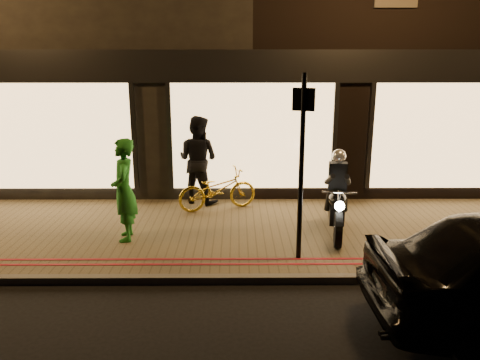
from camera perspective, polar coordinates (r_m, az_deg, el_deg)
name	(u,v)px	position (r m, az deg, el deg)	size (l,w,h in m)	color
ground	(260,284)	(7.28, 2.42, -12.58)	(90.00, 90.00, 0.00)	black
sidewalk	(255,233)	(9.08, 1.82, -6.44)	(50.00, 4.00, 0.12)	brown
kerb_stone	(260,279)	(7.30, 2.40, -11.98)	(50.00, 0.14, 0.12)	#59544C
red_kerb_lines	(258,261)	(7.72, 2.23, -9.90)	(50.00, 0.26, 0.01)	maroon
building_row	(248,27)	(15.48, 0.95, 18.11)	(48.00, 10.11, 8.50)	black
motorcycle	(337,202)	(8.89, 11.73, -2.62)	(0.66, 1.94, 1.59)	black
sign_post	(302,159)	(7.40, 7.52, 2.57)	(0.34, 0.16, 3.00)	black
bicycle_gold	(217,189)	(10.11, -2.77, -1.15)	(0.60, 1.72, 0.91)	gold
person_green	(124,190)	(8.59, -13.96, -1.20)	(0.68, 0.44, 1.85)	#1F7721
person_dark	(198,160)	(10.54, -5.16, 2.46)	(0.96, 0.75, 1.98)	black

